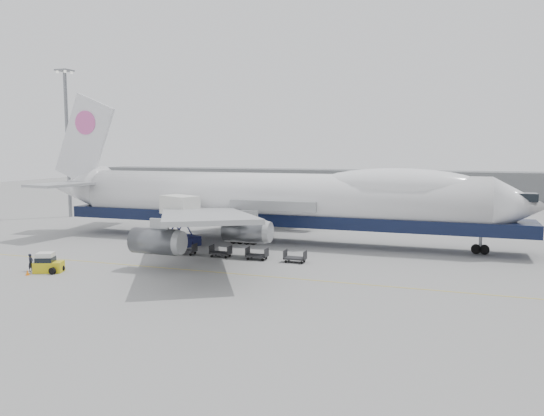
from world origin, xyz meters
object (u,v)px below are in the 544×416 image
at_px(airliner, 279,199).
at_px(baggage_tug, 47,264).
at_px(ground_worker, 31,262).
at_px(catering_truck, 180,217).

xyz_separation_m(airliner, baggage_tug, (-16.15, -23.33, -4.76)).
bearing_deg(baggage_tug, airliner, 33.60).
distance_m(airliner, ground_worker, 29.99).
bearing_deg(catering_truck, airliner, 50.16).
height_order(airliner, baggage_tug, airliner).
distance_m(baggage_tug, ground_worker, 1.90).
bearing_deg(baggage_tug, catering_truck, 52.81).
relative_size(airliner, ground_worker, 38.33).
bearing_deg(ground_worker, baggage_tug, -96.95).
xyz_separation_m(airliner, catering_truck, (-11.23, -5.58, -2.17)).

